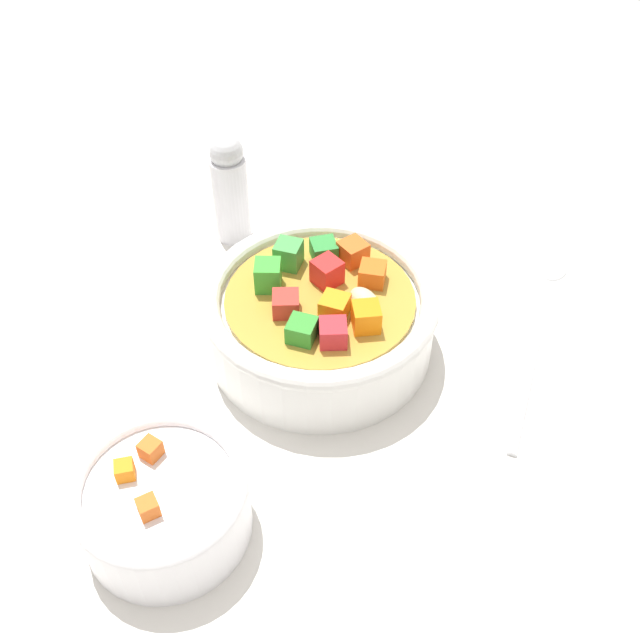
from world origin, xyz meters
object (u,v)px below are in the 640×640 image
(soup_bowl_main, at_px, (320,316))
(pepper_shaker, at_px, (230,189))
(side_bowl_small, at_px, (164,504))
(spoon, at_px, (543,310))

(soup_bowl_main, height_order, pepper_shaker, pepper_shaker)
(pepper_shaker, bearing_deg, side_bowl_small, 103.67)
(spoon, xyz_separation_m, side_bowl_small, (0.19, 0.24, 0.02))
(side_bowl_small, distance_m, pepper_shaker, 0.27)
(soup_bowl_main, distance_m, side_bowl_small, 0.17)
(pepper_shaker, bearing_deg, soup_bowl_main, 136.53)
(spoon, relative_size, side_bowl_small, 2.14)
(soup_bowl_main, xyz_separation_m, side_bowl_small, (0.04, 0.16, -0.01))
(spoon, xyz_separation_m, pepper_shaker, (0.25, -0.02, 0.04))
(spoon, relative_size, pepper_shaker, 2.23)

